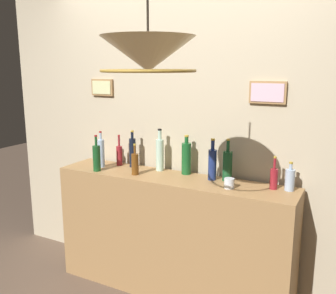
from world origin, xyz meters
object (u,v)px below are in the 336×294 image
(liquor_bottle_rum, at_px, (101,153))
(liquor_bottle_port, at_px, (160,154))
(liquor_bottle_gin, at_px, (119,155))
(glass_tumbler_rocks, at_px, (229,183))
(liquor_bottle_rye, at_px, (290,179))
(liquor_bottle_brandy, at_px, (97,158))
(liquor_bottle_sherry, at_px, (274,178))
(pendant_lamp, at_px, (148,55))
(liquor_bottle_scotch, at_px, (227,165))
(liquor_bottle_mezcal, at_px, (186,158))
(liquor_bottle_amaro, at_px, (135,164))
(liquor_bottle_whiskey, at_px, (212,163))
(liquor_bottle_vodka, at_px, (133,152))

(liquor_bottle_rum, distance_m, liquor_bottle_port, 0.52)
(liquor_bottle_gin, bearing_deg, glass_tumbler_rocks, -8.87)
(liquor_bottle_rye, relative_size, liquor_bottle_brandy, 0.68)
(liquor_bottle_gin, distance_m, glass_tumbler_rocks, 1.07)
(liquor_bottle_sherry, xyz_separation_m, pendant_lamp, (-0.48, -0.90, 0.82))
(liquor_bottle_scotch, bearing_deg, liquor_bottle_rum, -173.37)
(liquor_bottle_mezcal, bearing_deg, liquor_bottle_rum, -168.89)
(liquor_bottle_amaro, relative_size, liquor_bottle_rum, 0.81)
(liquor_bottle_whiskey, bearing_deg, glass_tumbler_rocks, -36.62)
(liquor_bottle_rye, distance_m, pendant_lamp, 1.36)
(liquor_bottle_vodka, height_order, liquor_bottle_port, liquor_bottle_port)
(liquor_bottle_sherry, bearing_deg, liquor_bottle_vodka, 177.97)
(liquor_bottle_mezcal, relative_size, pendant_lamp, 0.64)
(liquor_bottle_rye, xyz_separation_m, liquor_bottle_sherry, (-0.11, -0.02, 0.00))
(liquor_bottle_mezcal, bearing_deg, liquor_bottle_brandy, -159.25)
(liquor_bottle_gin, bearing_deg, liquor_bottle_mezcal, 1.96)
(liquor_bottle_whiskey, xyz_separation_m, liquor_bottle_rum, (-0.97, -0.09, -0.00))
(liquor_bottle_vodka, xyz_separation_m, liquor_bottle_whiskey, (0.74, -0.04, -0.00))
(liquor_bottle_port, relative_size, glass_tumbler_rocks, 4.79)
(liquor_bottle_scotch, relative_size, pendant_lamp, 0.65)
(liquor_bottle_amaro, relative_size, liquor_bottle_gin, 0.93)
(liquor_bottle_whiskey, height_order, liquor_bottle_amaro, liquor_bottle_whiskey)
(liquor_bottle_mezcal, xyz_separation_m, liquor_bottle_rum, (-0.73, -0.14, -0.01))
(liquor_bottle_gin, relative_size, liquor_bottle_mezcal, 0.85)
(liquor_bottle_whiskey, bearing_deg, liquor_bottle_port, 174.75)
(liquor_bottle_amaro, relative_size, glass_tumbler_rocks, 3.43)
(liquor_bottle_rye, distance_m, liquor_bottle_scotch, 0.46)
(liquor_bottle_mezcal, bearing_deg, pendant_lamp, -76.78)
(liquor_bottle_whiskey, relative_size, liquor_bottle_amaro, 1.27)
(liquor_bottle_brandy, relative_size, liquor_bottle_port, 0.86)
(liquor_bottle_mezcal, relative_size, liquor_bottle_brandy, 1.05)
(glass_tumbler_rocks, bearing_deg, liquor_bottle_gin, 171.13)
(liquor_bottle_rye, relative_size, liquor_bottle_mezcal, 0.65)
(liquor_bottle_whiskey, distance_m, liquor_bottle_port, 0.48)
(liquor_bottle_scotch, bearing_deg, liquor_bottle_amaro, -164.96)
(liquor_bottle_mezcal, xyz_separation_m, liquor_bottle_sherry, (0.70, -0.06, -0.05))
(liquor_bottle_brandy, bearing_deg, liquor_bottle_whiskey, 12.74)
(liquor_bottle_mezcal, height_order, pendant_lamp, pendant_lamp)
(liquor_bottle_rye, distance_m, liquor_bottle_gin, 1.44)
(liquor_bottle_whiskey, relative_size, liquor_bottle_sherry, 1.35)
(liquor_bottle_scotch, height_order, liquor_bottle_brandy, liquor_bottle_scotch)
(liquor_bottle_gin, relative_size, pendant_lamp, 0.54)
(liquor_bottle_amaro, xyz_separation_m, liquor_bottle_rum, (-0.38, 0.06, 0.03))
(liquor_bottle_whiskey, height_order, pendant_lamp, pendant_lamp)
(liquor_bottle_gin, xyz_separation_m, liquor_bottle_port, (0.40, 0.01, 0.05))
(liquor_bottle_whiskey, distance_m, liquor_bottle_mezcal, 0.25)
(liquor_bottle_whiskey, relative_size, liquor_bottle_mezcal, 1.00)
(liquor_bottle_scotch, bearing_deg, liquor_bottle_gin, -179.81)
(liquor_bottle_whiskey, relative_size, pendant_lamp, 0.64)
(liquor_bottle_brandy, xyz_separation_m, glass_tumbler_rocks, (1.11, 0.07, -0.08))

